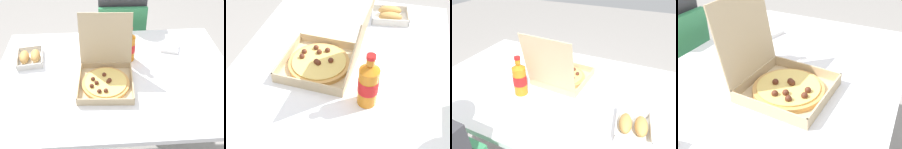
{
  "view_description": "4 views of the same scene",
  "coord_description": "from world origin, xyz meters",
  "views": [
    {
      "loc": [
        -0.09,
        -1.08,
        1.66
      ],
      "look_at": [
        -0.02,
        -0.04,
        0.74
      ],
      "focal_mm": 39.97,
      "sensor_mm": 36.0,
      "label": 1
    },
    {
      "loc": [
        0.77,
        0.19,
        1.47
      ],
      "look_at": [
        -0.01,
        0.0,
        0.72
      ],
      "focal_mm": 43.21,
      "sensor_mm": 36.0,
      "label": 2
    },
    {
      "loc": [
        -0.51,
        0.89,
        1.39
      ],
      "look_at": [
        -0.07,
        -0.07,
        0.75
      ],
      "focal_mm": 33.16,
      "sensor_mm": 36.0,
      "label": 3
    },
    {
      "loc": [
        -0.79,
        -0.45,
        1.3
      ],
      "look_at": [
        -0.01,
        -0.08,
        0.75
      ],
      "focal_mm": 44.38,
      "sensor_mm": 36.0,
      "label": 4
    }
  ],
  "objects": [
    {
      "name": "paper_menu",
      "position": [
        0.49,
        -0.28,
        0.71
      ],
      "size": [
        0.26,
        0.23,
        0.0
      ],
      "primitive_type": "cube",
      "rotation": [
        0.0,
        0.0,
        -0.49
      ],
      "color": "white",
      "rests_on": "dining_table"
    },
    {
      "name": "napkin_pile",
      "position": [
        0.37,
        0.23,
        0.72
      ],
      "size": [
        0.14,
        0.14,
        0.02
      ],
      "primitive_type": "cube",
      "rotation": [
        0.0,
        0.0,
        -0.29
      ],
      "color": "white",
      "rests_on": "dining_table"
    },
    {
      "name": "cola_bottle",
      "position": [
        0.1,
        0.14,
        0.8
      ],
      "size": [
        0.07,
        0.07,
        0.22
      ],
      "color": "orange",
      "rests_on": "dining_table"
    },
    {
      "name": "dining_table",
      "position": [
        0.0,
        0.0,
        0.64
      ],
      "size": [
        1.38,
        0.93,
        0.71
      ],
      "color": "white",
      "rests_on": "ground_plane"
    },
    {
      "name": "pizza_box_open",
      "position": [
        -0.06,
        -0.06,
        0.75
      ],
      "size": [
        0.31,
        0.37,
        0.34
      ],
      "color": "tan",
      "rests_on": "dining_table"
    }
  ]
}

